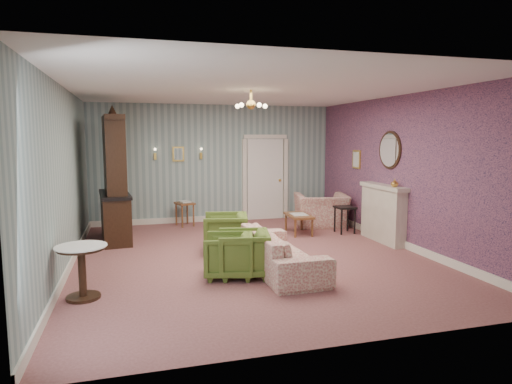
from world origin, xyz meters
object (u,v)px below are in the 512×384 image
object	(u,v)px
olive_chair_a	(243,251)
side_table_black	(345,220)
coffee_table	(299,224)
sofa_chintz	(281,244)
dresser	(114,175)
olive_chair_c	(225,231)
wingback_chair	(321,205)
fireplace	(383,213)
pedestal_table	(82,272)
olive_chair_b	(229,253)

from	to	relation	value
olive_chair_a	side_table_black	size ratio (longest dim) A/B	1.30
side_table_black	coffee_table	bearing A→B (deg)	167.08
sofa_chintz	dresser	size ratio (longest dim) A/B	0.82
olive_chair_a	olive_chair_c	distance (m)	1.46
coffee_table	sofa_chintz	bearing A→B (deg)	-117.11
dresser	olive_chair_a	bearing A→B (deg)	-62.60
wingback_chair	fireplace	world-z (taller)	fireplace
sofa_chintz	pedestal_table	bearing A→B (deg)	98.29
wingback_chair	side_table_black	world-z (taller)	wingback_chair
wingback_chair	pedestal_table	xyz separation A→B (m)	(-4.95, -3.54, -0.16)
fireplace	wingback_chair	bearing A→B (deg)	107.68
side_table_black	olive_chair_a	bearing A→B (deg)	-140.90
fireplace	coffee_table	bearing A→B (deg)	140.37
olive_chair_a	olive_chair_c	xyz separation A→B (m)	(0.02, 1.46, 0.01)
pedestal_table	olive_chair_b	bearing A→B (deg)	10.58
olive_chair_c	wingback_chair	distance (m)	3.19
fireplace	pedestal_table	xyz separation A→B (m)	(-5.51, -1.78, -0.22)
olive_chair_c	dresser	world-z (taller)	dresser
olive_chair_c	dresser	distance (m)	2.68
wingback_chair	fireplace	size ratio (longest dim) A/B	0.84
dresser	coffee_table	size ratio (longest dim) A/B	3.18
fireplace	coffee_table	xyz separation A→B (m)	(-1.37, 1.14, -0.36)
olive_chair_c	pedestal_table	world-z (taller)	olive_chair_c
olive_chair_b	olive_chair_c	bearing A→B (deg)	-175.39
olive_chair_a	olive_chair_c	world-z (taller)	olive_chair_c
olive_chair_a	sofa_chintz	distance (m)	0.65
olive_chair_b	dresser	world-z (taller)	dresser
olive_chair_c	wingback_chair	size ratio (longest dim) A/B	0.68
olive_chair_c	pedestal_table	size ratio (longest dim) A/B	1.11
olive_chair_a	coffee_table	distance (m)	3.19
olive_chair_c	sofa_chintz	size ratio (longest dim) A/B	0.36
fireplace	pedestal_table	distance (m)	5.80
olive_chair_b	side_table_black	world-z (taller)	olive_chair_b
olive_chair_c	wingback_chair	xyz separation A→B (m)	(2.68, 1.73, 0.12)
olive_chair_a	wingback_chair	world-z (taller)	wingback_chair
olive_chair_c	wingback_chair	bearing A→B (deg)	135.07
pedestal_table	wingback_chair	bearing A→B (deg)	35.60
olive_chair_a	coffee_table	size ratio (longest dim) A/B	0.92
olive_chair_a	sofa_chintz	bearing A→B (deg)	112.24
olive_chair_a	pedestal_table	distance (m)	2.28
olive_chair_b	side_table_black	distance (m)	3.87
olive_chair_c	coffee_table	world-z (taller)	olive_chair_c
sofa_chintz	dresser	world-z (taller)	dresser
sofa_chintz	olive_chair_b	bearing A→B (deg)	94.98
sofa_chintz	coffee_table	xyz separation A→B (m)	(1.26, 2.45, -0.21)
coffee_table	pedestal_table	bearing A→B (deg)	-144.81
side_table_black	pedestal_table	bearing A→B (deg)	-152.32
olive_chair_b	fireplace	bearing A→B (deg)	126.35
olive_chair_a	fireplace	distance (m)	3.57
olive_chair_a	fireplace	xyz separation A→B (m)	(3.26, 1.43, 0.19)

